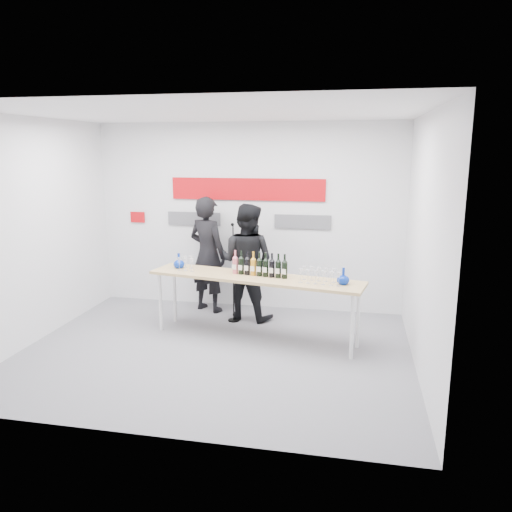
% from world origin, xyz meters
% --- Properties ---
extents(ground, '(5.00, 5.00, 0.00)m').
position_xyz_m(ground, '(0.00, 0.00, 0.00)').
color(ground, slate).
rests_on(ground, ground).
extents(back_wall, '(5.00, 0.04, 3.00)m').
position_xyz_m(back_wall, '(0.00, 2.00, 1.50)').
color(back_wall, silver).
rests_on(back_wall, ground).
extents(signage, '(3.38, 0.02, 0.79)m').
position_xyz_m(signage, '(-0.06, 1.97, 1.81)').
color(signage, '#B9070E').
rests_on(signage, back_wall).
extents(tasting_table, '(3.03, 1.13, 0.89)m').
position_xyz_m(tasting_table, '(0.41, 0.56, 0.82)').
color(tasting_table, tan).
rests_on(tasting_table, ground).
extents(wine_bottles, '(0.80, 0.22, 0.33)m').
position_xyz_m(wine_bottles, '(0.47, 0.59, 1.06)').
color(wine_bottles, '#CC5966').
rests_on(wine_bottles, tasting_table).
extents(decanter_left, '(0.16, 0.16, 0.21)m').
position_xyz_m(decanter_left, '(-0.77, 0.82, 1.00)').
color(decanter_left, '#082895').
rests_on(decanter_left, tasting_table).
extents(decanter_right, '(0.16, 0.16, 0.21)m').
position_xyz_m(decanter_right, '(1.60, 0.39, 1.00)').
color(decanter_right, '#082895').
rests_on(decanter_right, tasting_table).
extents(glasses_left, '(0.26, 0.26, 0.18)m').
position_xyz_m(glasses_left, '(-0.62, 0.74, 0.98)').
color(glasses_left, silver).
rests_on(glasses_left, tasting_table).
extents(glasses_right, '(0.56, 0.31, 0.18)m').
position_xyz_m(glasses_right, '(1.29, 0.39, 0.98)').
color(glasses_right, silver).
rests_on(glasses_right, tasting_table).
extents(presenter_left, '(0.80, 0.67, 1.86)m').
position_xyz_m(presenter_left, '(-0.58, 1.64, 0.93)').
color(presenter_left, black).
rests_on(presenter_left, ground).
extents(presenter_right, '(1.01, 0.87, 1.78)m').
position_xyz_m(presenter_right, '(0.12, 1.40, 0.89)').
color(presenter_right, black).
rests_on(presenter_right, ground).
extents(mic_stand, '(0.18, 0.18, 1.52)m').
position_xyz_m(mic_stand, '(-0.05, 1.20, 0.46)').
color(mic_stand, black).
rests_on(mic_stand, ground).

